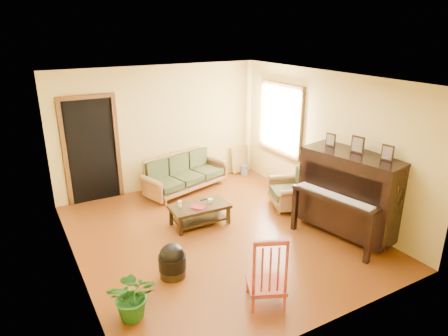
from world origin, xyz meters
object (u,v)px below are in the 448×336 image
potted_plant (133,295)px  piano (350,195)px  coffee_table (200,215)px  footstool (172,264)px  red_chair (267,268)px  armchair (289,188)px  ceramic_crock (244,170)px  sofa (186,173)px

potted_plant → piano: bearing=3.5°
coffee_table → footstool: (-1.02, -1.21, 0.00)m
piano → red_chair: 2.34m
coffee_table → piano: piano is taller
armchair → red_chair: 2.90m
footstool → ceramic_crock: bearing=44.0°
ceramic_crock → piano: bearing=-90.5°
sofa → armchair: size_ratio=2.32×
coffee_table → potted_plant: 2.49m
piano → red_chair: piano is taller
red_chair → sofa: bearing=104.3°
armchair → ceramic_crock: size_ratio=3.63×
armchair → potted_plant: 3.88m
piano → ceramic_crock: piano is taller
piano → sofa: bearing=105.6°
sofa → coffee_table: (-0.43, -1.53, -0.21)m
armchair → ceramic_crock: bearing=103.4°
footstool → red_chair: 1.40m
coffee_table → armchair: (1.81, -0.22, 0.21)m
piano → ceramic_crock: (0.03, 3.27, -0.61)m
coffee_table → ceramic_crock: 2.68m
coffee_table → footstool: footstool is taller
piano → red_chair: size_ratio=1.64×
red_chair → ceramic_crock: bearing=84.7°
sofa → piano: 3.46m
piano → ceramic_crock: size_ratio=7.36×
armchair → potted_plant: size_ratio=1.25×
piano → footstool: piano is taller
footstool → coffee_table: bearing=49.8°
footstool → potted_plant: potted_plant is taller
coffee_table → piano: size_ratio=0.63×
piano → footstool: size_ratio=4.13×
sofa → red_chair: size_ratio=1.88×
armchair → potted_plant: bearing=-136.6°
sofa → coffee_table: sofa is taller
footstool → ceramic_crock: footstool is taller
armchair → red_chair: bearing=-114.0°
red_chair → ceramic_crock: (2.23, 4.04, -0.38)m
coffee_table → potted_plant: bearing=-134.8°
red_chair → potted_plant: 1.66m
sofa → armchair: armchair is taller
red_chair → piano: bearing=42.8°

